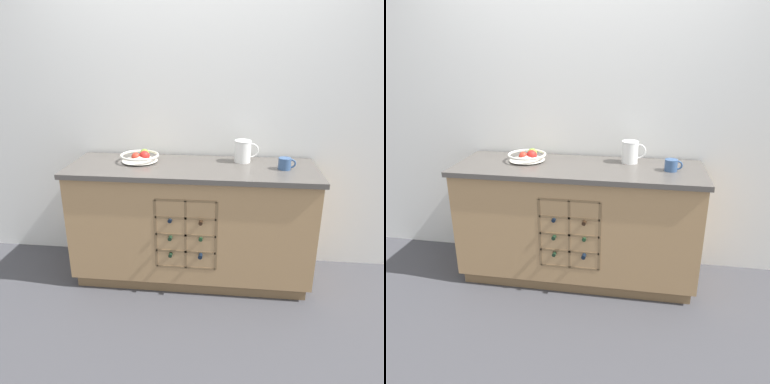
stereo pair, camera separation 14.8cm
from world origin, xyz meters
TOP-DOWN VIEW (x-y plane):
  - ground_plane at (0.00, 0.00)m, footprint 14.00×14.00m
  - back_wall at (0.00, 0.35)m, footprint 4.40×0.06m
  - kitchen_island at (-0.00, -0.00)m, footprint 1.77×0.62m
  - fruit_bowl at (-0.39, 0.07)m, footprint 0.29×0.29m
  - white_pitcher at (0.36, 0.15)m, footprint 0.18×0.12m
  - ceramic_mug at (0.64, -0.01)m, footprint 0.12×0.09m

SIDE VIEW (x-z plane):
  - ground_plane at x=0.00m, z-range 0.00..0.00m
  - kitchen_island at x=0.00m, z-range 0.01..0.90m
  - fruit_bowl at x=-0.39m, z-range 0.89..0.97m
  - ceramic_mug at x=0.64m, z-range 0.89..0.97m
  - white_pitcher at x=0.36m, z-range 0.90..1.06m
  - back_wall at x=0.00m, z-range 0.00..2.55m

